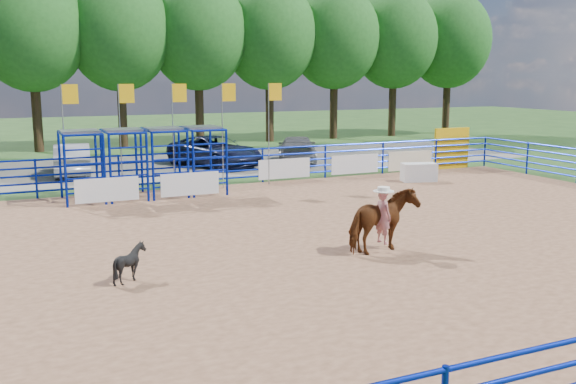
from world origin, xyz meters
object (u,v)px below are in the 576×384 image
Objects in this scene: car_c at (215,151)px; car_d at (297,149)px; horse_and_rider at (383,218)px; car_b at (72,159)px; calf at (130,263)px; announcer_table at (419,172)px.

car_d is at bearing -27.55° from car_c.
car_d is (5.34, 16.61, -0.21)m from horse_and_rider.
car_c reaches higher than car_b.
car_d is at bearing -27.52° from calf.
announcer_table is at bearing 49.88° from horse_and_rider.
car_d is (4.32, -0.49, -0.06)m from car_c.
car_b is at bearing 159.29° from car_c.
car_b reaches higher than car_d.
horse_and_rider is 0.44× the size of car_c.
car_b is at bearing 148.81° from announcer_table.
horse_and_rider is 18.02m from car_b.
calf is at bearing 77.81° from car_d.
car_d is at bearing 72.18° from horse_and_rider.
car_b is 0.81× the size of car_c.
car_c reaches higher than calf.
car_b is at bearing 6.24° from calf.
car_b reaches higher than calf.
car_c reaches higher than car_d.
horse_and_rider is 17.45m from car_d.
car_c is (7.38, 16.84, 0.32)m from calf.
car_b is (-5.83, 17.05, -0.18)m from horse_and_rider.
horse_and_rider is at bearing -84.27° from calf.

